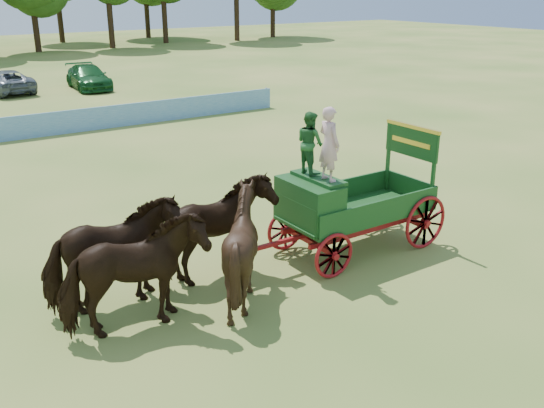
{
  "coord_description": "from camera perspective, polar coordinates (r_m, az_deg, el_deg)",
  "views": [
    {
      "loc": [
        -6.56,
        -9.54,
        6.36
      ],
      "look_at": [
        1.29,
        2.01,
        1.3
      ],
      "focal_mm": 40.0,
      "sensor_mm": 36.0,
      "label": 1
    }
  ],
  "objects": [
    {
      "name": "ground",
      "position": [
        13.21,
        0.27,
        -8.87
      ],
      "size": [
        160.0,
        160.0,
        0.0
      ],
      "primitive_type": "plane",
      "color": "#A59A4A",
      "rests_on": "ground"
    },
    {
      "name": "horse_lead_left",
      "position": [
        11.83,
        -12.88,
        -6.62
      ],
      "size": [
        2.88,
        1.51,
        2.35
      ],
      "primitive_type": "imported",
      "rotation": [
        0.0,
        0.0,
        1.48
      ],
      "color": "black",
      "rests_on": "ground"
    },
    {
      "name": "horse_lead_right",
      "position": [
        12.78,
        -14.73,
        -4.74
      ],
      "size": [
        2.85,
        1.43,
        2.35
      ],
      "primitive_type": "imported",
      "rotation": [
        0.0,
        0.0,
        1.51
      ],
      "color": "black",
      "rests_on": "ground"
    },
    {
      "name": "horse_wheel_left",
      "position": [
        12.77,
        -2.86,
        -4.05
      ],
      "size": [
        2.44,
        2.25,
        2.35
      ],
      "primitive_type": "imported",
      "rotation": [
        0.0,
        0.0,
        1.75
      ],
      "color": "black",
      "rests_on": "ground"
    },
    {
      "name": "horse_wheel_right",
      "position": [
        13.65,
        -5.27,
        -2.5
      ],
      "size": [
        2.93,
        1.63,
        2.35
      ],
      "primitive_type": "imported",
      "rotation": [
        0.0,
        0.0,
        1.71
      ],
      "color": "black",
      "rests_on": "ground"
    },
    {
      "name": "farm_dray",
      "position": [
        14.65,
        5.87,
        1.0
      ],
      "size": [
        6.0,
        2.0,
        3.85
      ],
      "color": "#9D150F",
      "rests_on": "ground"
    },
    {
      "name": "sponsor_banner",
      "position": [
        28.69,
        -22.45,
        6.69
      ],
      "size": [
        26.0,
        0.08,
        1.05
      ],
      "primitive_type": "cube",
      "color": "#1F69A9",
      "rests_on": "ground"
    }
  ]
}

